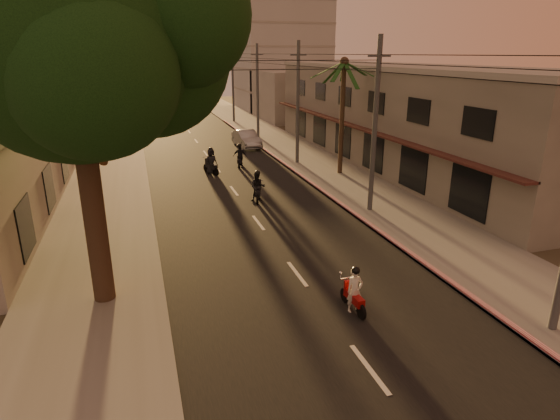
{
  "coord_description": "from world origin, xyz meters",
  "views": [
    {
      "loc": [
        -5.42,
        -13.44,
        8.12
      ],
      "look_at": [
        0.16,
        4.79,
        1.71
      ],
      "focal_mm": 30.0,
      "sensor_mm": 36.0,
      "label": 1
    }
  ],
  "objects_px": {
    "parked_car": "(246,139)",
    "scooter_mid_b": "(240,157)",
    "scooter_mid_a": "(258,187)",
    "palm_tree": "(344,69)",
    "broadleaf_tree": "(86,40)",
    "scooter_far_a": "(211,162)",
    "scooter_red": "(354,292)"
  },
  "relations": [
    {
      "from": "scooter_red",
      "to": "parked_car",
      "type": "relative_size",
      "value": 0.35
    },
    {
      "from": "scooter_red",
      "to": "parked_car",
      "type": "distance_m",
      "value": 28.91
    },
    {
      "from": "parked_car",
      "to": "scooter_far_a",
      "type": "bearing_deg",
      "value": -120.96
    },
    {
      "from": "scooter_far_a",
      "to": "palm_tree",
      "type": "bearing_deg",
      "value": -38.82
    },
    {
      "from": "palm_tree",
      "to": "scooter_far_a",
      "type": "height_order",
      "value": "palm_tree"
    },
    {
      "from": "palm_tree",
      "to": "scooter_mid_b",
      "type": "distance_m",
      "value": 9.84
    },
    {
      "from": "scooter_mid_b",
      "to": "scooter_far_a",
      "type": "height_order",
      "value": "scooter_far_a"
    },
    {
      "from": "palm_tree",
      "to": "scooter_mid_a",
      "type": "relative_size",
      "value": 4.46
    },
    {
      "from": "scooter_far_a",
      "to": "parked_car",
      "type": "relative_size",
      "value": 0.41
    },
    {
      "from": "palm_tree",
      "to": "scooter_far_a",
      "type": "bearing_deg",
      "value": 162.91
    },
    {
      "from": "palm_tree",
      "to": "broadleaf_tree",
      "type": "bearing_deg",
      "value": -136.52
    },
    {
      "from": "palm_tree",
      "to": "parked_car",
      "type": "height_order",
      "value": "palm_tree"
    },
    {
      "from": "scooter_mid_a",
      "to": "scooter_mid_b",
      "type": "height_order",
      "value": "scooter_mid_a"
    },
    {
      "from": "parked_car",
      "to": "scooter_mid_b",
      "type": "bearing_deg",
      "value": -110.47
    },
    {
      "from": "scooter_mid_a",
      "to": "scooter_mid_b",
      "type": "relative_size",
      "value": 1.03
    },
    {
      "from": "scooter_far_a",
      "to": "parked_car",
      "type": "xyz_separation_m",
      "value": [
        4.62,
        8.98,
        -0.11
      ]
    },
    {
      "from": "palm_tree",
      "to": "scooter_mid_a",
      "type": "distance_m",
      "value": 10.51
    },
    {
      "from": "broadleaf_tree",
      "to": "scooter_far_a",
      "type": "height_order",
      "value": "broadleaf_tree"
    },
    {
      "from": "scooter_mid_a",
      "to": "palm_tree",
      "type": "bearing_deg",
      "value": 49.83
    },
    {
      "from": "scooter_mid_a",
      "to": "parked_car",
      "type": "bearing_deg",
      "value": 96.7
    },
    {
      "from": "scooter_red",
      "to": "parked_car",
      "type": "height_order",
      "value": "scooter_red"
    },
    {
      "from": "scooter_mid_b",
      "to": "palm_tree",
      "type": "bearing_deg",
      "value": -14.71
    },
    {
      "from": "broadleaf_tree",
      "to": "scooter_mid_a",
      "type": "distance_m",
      "value": 14.22
    },
    {
      "from": "palm_tree",
      "to": "parked_car",
      "type": "distance_m",
      "value": 13.87
    },
    {
      "from": "broadleaf_tree",
      "to": "scooter_mid_b",
      "type": "xyz_separation_m",
      "value": [
        8.34,
        18.02,
        -7.66
      ]
    },
    {
      "from": "scooter_mid_a",
      "to": "scooter_far_a",
      "type": "xyz_separation_m",
      "value": [
        -1.53,
        7.15,
        0.04
      ]
    },
    {
      "from": "broadleaf_tree",
      "to": "scooter_mid_a",
      "type": "bearing_deg",
      "value": 51.3
    },
    {
      "from": "scooter_mid_a",
      "to": "scooter_mid_b",
      "type": "xyz_separation_m",
      "value": [
        0.84,
        8.66,
        -0.03
      ]
    },
    {
      "from": "scooter_red",
      "to": "scooter_mid_a",
      "type": "xyz_separation_m",
      "value": [
        -0.01,
        12.62,
        0.13
      ]
    },
    {
      "from": "scooter_mid_a",
      "to": "scooter_far_a",
      "type": "bearing_deg",
      "value": 119.66
    },
    {
      "from": "palm_tree",
      "to": "scooter_red",
      "type": "distance_m",
      "value": 19.61
    },
    {
      "from": "broadleaf_tree",
      "to": "palm_tree",
      "type": "distance_m",
      "value": 20.18
    }
  ]
}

